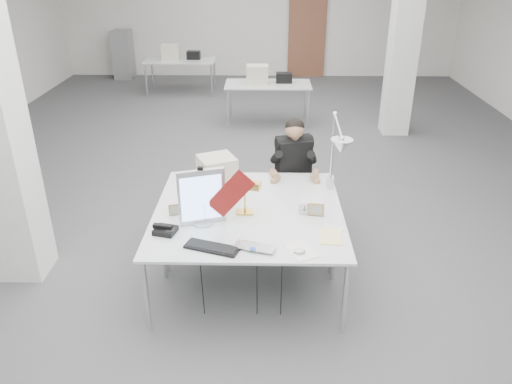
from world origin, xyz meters
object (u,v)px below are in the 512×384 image
at_px(laptop, 253,251).
at_px(beige_monitor, 217,172).
at_px(architect_lamp, 335,157).
at_px(desk_phone, 165,230).
at_px(office_chair, 293,180).
at_px(monitor, 202,197).
at_px(desk_main, 247,235).
at_px(bankers_lamp, 245,197).
at_px(seated_person, 294,156).

height_order(laptop, beige_monitor, beige_monitor).
height_order(laptop, architect_lamp, architect_lamp).
distance_m(desk_phone, architect_lamp, 1.77).
bearing_deg(desk_phone, architect_lamp, 38.98).
distance_m(office_chair, desk_phone, 1.96).
distance_m(beige_monitor, architect_lamp, 1.24).
bearing_deg(monitor, beige_monitor, 67.73).
bearing_deg(office_chair, desk_main, -122.69).
relative_size(bankers_lamp, beige_monitor, 0.95).
bearing_deg(desk_main, office_chair, 72.59).
xyz_separation_m(laptop, architect_lamp, (0.78, 1.02, 0.43)).
xyz_separation_m(office_chair, laptop, (-0.42, -1.83, 0.18)).
xyz_separation_m(office_chair, beige_monitor, (-0.83, -0.56, 0.34)).
distance_m(laptop, bankers_lamp, 0.70).
bearing_deg(seated_person, architect_lamp, -80.15).
bearing_deg(beige_monitor, monitor, -119.51).
relative_size(desk_phone, architect_lamp, 0.21).
height_order(seated_person, desk_phone, seated_person).
xyz_separation_m(office_chair, architect_lamp, (0.36, -0.81, 0.61)).
distance_m(seated_person, bankers_lamp, 1.21).
bearing_deg(laptop, office_chair, 93.74).
relative_size(desk_main, beige_monitor, 5.10).
bearing_deg(seated_person, desk_phone, -144.31).
height_order(laptop, desk_phone, desk_phone).
xyz_separation_m(office_chair, seated_person, (0.00, -0.05, 0.31)).
bearing_deg(desk_phone, laptop, -6.57).
distance_m(bankers_lamp, desk_phone, 0.80).
xyz_separation_m(monitor, architect_lamp, (1.25, 0.54, 0.18)).
bearing_deg(seated_person, bankers_lamp, -130.36).
bearing_deg(beige_monitor, desk_phone, -136.12).
bearing_deg(architect_lamp, bankers_lamp, -170.85).
distance_m(seated_person, architect_lamp, 0.89).
bearing_deg(bankers_lamp, monitor, -135.57).
relative_size(seated_person, bankers_lamp, 2.41).
bearing_deg(bankers_lamp, architect_lamp, 37.18).
bearing_deg(beige_monitor, seated_person, 6.86).
xyz_separation_m(desk_main, office_chair, (0.48, 1.54, -0.16)).
relative_size(monitor, beige_monitor, 1.50).
distance_m(desk_main, monitor, 0.53).
bearing_deg(office_chair, laptop, -118.24).
xyz_separation_m(bankers_lamp, architect_lamp, (0.87, 0.33, 0.27)).
relative_size(seated_person, monitor, 1.52).
height_order(desk_phone, architect_lamp, architect_lamp).
xyz_separation_m(laptop, desk_phone, (-0.78, 0.30, 0.01)).
distance_m(desk_main, office_chair, 1.62).
height_order(desk_main, beige_monitor, beige_monitor).
distance_m(desk_main, bankers_lamp, 0.43).
height_order(office_chair, monitor, monitor).
height_order(monitor, desk_phone, monitor).
height_order(office_chair, desk_phone, office_chair).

